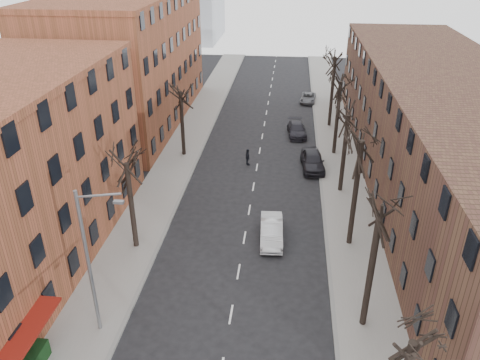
% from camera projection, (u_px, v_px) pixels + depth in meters
% --- Properties ---
extents(sidewalk_left, '(4.00, 90.00, 0.15)m').
position_uv_depth(sidewalk_left, '(182.00, 150.00, 48.59)').
color(sidewalk_left, gray).
rests_on(sidewalk_left, ground).
extents(sidewalk_right, '(4.00, 90.00, 0.15)m').
position_uv_depth(sidewalk_right, '(338.00, 157.00, 47.05)').
color(sidewalk_right, gray).
rests_on(sidewalk_right, ground).
extents(building_left_far, '(12.00, 28.00, 14.00)m').
position_uv_depth(building_left_far, '(128.00, 61.00, 54.10)').
color(building_left_far, brown).
rests_on(building_left_far, ground).
extents(building_right, '(12.00, 50.00, 10.00)m').
position_uv_depth(building_right, '(444.00, 133.00, 39.60)').
color(building_right, '#513525').
rests_on(building_right, ground).
extents(tree_right_b, '(5.20, 5.20, 10.80)m').
position_uv_depth(tree_right_b, '(362.00, 325.00, 26.84)').
color(tree_right_b, black).
rests_on(tree_right_b, ground).
extents(tree_right_c, '(5.20, 5.20, 11.60)m').
position_uv_depth(tree_right_c, '(349.00, 244.00, 33.89)').
color(tree_right_c, black).
rests_on(tree_right_c, ground).
extents(tree_right_d, '(5.20, 5.20, 10.00)m').
position_uv_depth(tree_right_d, '(340.00, 191.00, 40.95)').
color(tree_right_d, black).
rests_on(tree_right_d, ground).
extents(tree_right_e, '(5.20, 5.20, 10.80)m').
position_uv_depth(tree_right_e, '(334.00, 154.00, 48.01)').
color(tree_right_e, black).
rests_on(tree_right_e, ground).
extents(tree_right_f, '(5.20, 5.20, 11.60)m').
position_uv_depth(tree_right_f, '(329.00, 126.00, 55.07)').
color(tree_right_f, black).
rests_on(tree_right_f, ground).
extents(tree_left_a, '(5.20, 5.20, 9.50)m').
position_uv_depth(tree_left_a, '(137.00, 247.00, 33.59)').
color(tree_left_a, black).
rests_on(tree_left_a, ground).
extents(tree_left_b, '(5.20, 5.20, 9.50)m').
position_uv_depth(tree_left_b, '(184.00, 155.00, 47.70)').
color(tree_left_b, black).
rests_on(tree_left_b, ground).
extents(streetlight, '(2.45, 0.22, 9.03)m').
position_uv_depth(streetlight, '(91.00, 258.00, 24.16)').
color(streetlight, slate).
rests_on(streetlight, ground).
extents(silver_sedan, '(1.85, 4.66, 1.51)m').
position_uv_depth(silver_sedan, '(271.00, 231.00, 34.06)').
color(silver_sedan, silver).
rests_on(silver_sedan, ground).
extents(parked_car_near, '(2.46, 5.20, 1.72)m').
position_uv_depth(parked_car_near, '(313.00, 160.00, 44.60)').
color(parked_car_near, black).
rests_on(parked_car_near, ground).
extents(parked_car_mid, '(2.37, 4.86, 1.36)m').
position_uv_depth(parked_car_mid, '(297.00, 129.00, 52.26)').
color(parked_car_mid, black).
rests_on(parked_car_mid, ground).
extents(parked_car_far, '(2.30, 4.32, 1.16)m').
position_uv_depth(parked_car_far, '(308.00, 98.00, 62.90)').
color(parked_car_far, '#585A60').
rests_on(parked_car_far, ground).
extents(pedestrian_crossing, '(0.74, 1.06, 1.66)m').
position_uv_depth(pedestrian_crossing, '(248.00, 157.00, 45.31)').
color(pedestrian_crossing, black).
rests_on(pedestrian_crossing, ground).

